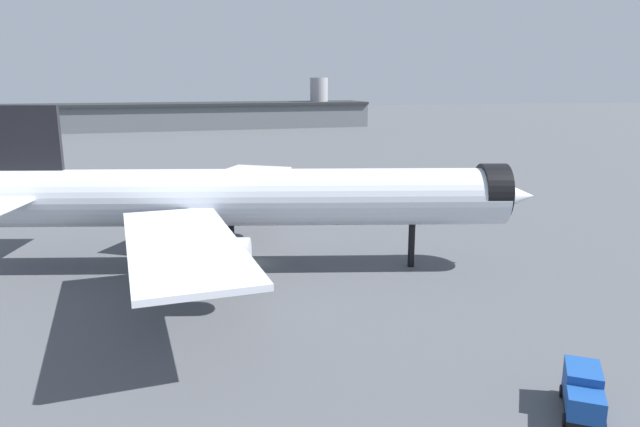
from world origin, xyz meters
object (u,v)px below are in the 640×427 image
object	(u,v)px
service_truck_front	(583,392)
traffic_cone_near_nose	(155,204)
airliner_near_gate	(248,199)
baggage_cart_trailing	(279,197)

from	to	relation	value
service_truck_front	traffic_cone_near_nose	size ratio (longest dim) A/B	9.17
airliner_near_gate	service_truck_front	distance (m)	41.74
baggage_cart_trailing	service_truck_front	bearing A→B (deg)	104.11
airliner_near_gate	traffic_cone_near_nose	distance (m)	42.36
airliner_near_gate	traffic_cone_near_nose	world-z (taller)	airliner_near_gate
service_truck_front	traffic_cone_near_nose	distance (m)	82.44
service_truck_front	baggage_cart_trailing	bearing A→B (deg)	-140.73
airliner_near_gate	traffic_cone_near_nose	size ratio (longest dim) A/B	106.79
baggage_cart_trailing	traffic_cone_near_nose	xyz separation A→B (m)	(-22.63, 1.84, -0.66)
baggage_cart_trailing	traffic_cone_near_nose	bearing A→B (deg)	3.18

